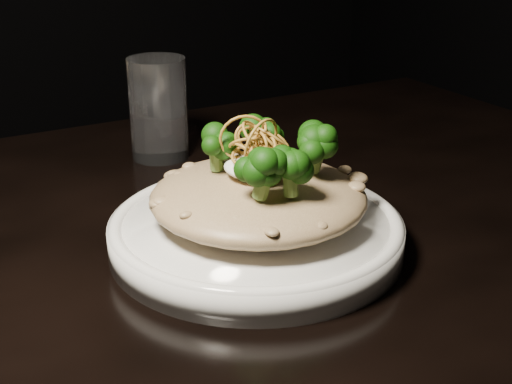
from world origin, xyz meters
The scene contains 7 objects.
table centered at (0.00, 0.00, 0.67)m, with size 1.10×0.80×0.75m.
plate centered at (0.00, -0.04, 0.76)m, with size 0.26×0.26×0.03m, color white.
risotto centered at (0.00, -0.04, 0.80)m, with size 0.19×0.19×0.04m, color brown.
broccoli centered at (0.00, -0.05, 0.84)m, with size 0.13×0.13×0.05m, color black, non-canonical shape.
cheese centered at (0.00, -0.04, 0.83)m, with size 0.06×0.06×0.02m, color white.
shallots centered at (0.00, -0.04, 0.86)m, with size 0.06×0.06×0.04m, color brown, non-canonical shape.
drinking_glass centered at (0.02, 0.23, 0.81)m, with size 0.07×0.07×0.12m, color white.
Camera 1 is at (-0.29, -0.55, 1.05)m, focal length 50.00 mm.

